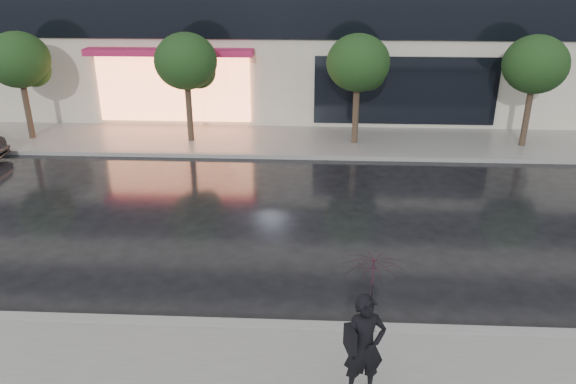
{
  "coord_description": "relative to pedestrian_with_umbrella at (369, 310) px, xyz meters",
  "views": [
    {
      "loc": [
        1.57,
        -9.6,
        6.47
      ],
      "look_at": [
        0.97,
        2.28,
        1.4
      ],
      "focal_mm": 35.0,
      "sensor_mm": 36.0,
      "label": 1
    }
  ],
  "objects": [
    {
      "name": "ground",
      "position": [
        -2.41,
        2.66,
        -1.65
      ],
      "size": [
        120.0,
        120.0,
        0.0
      ],
      "primitive_type": "plane",
      "color": "black",
      "rests_on": "ground"
    },
    {
      "name": "sidewalk_far",
      "position": [
        -2.41,
        12.91,
        -1.59
      ],
      "size": [
        60.0,
        3.5,
        0.12
      ],
      "primitive_type": "cube",
      "color": "slate",
      "rests_on": "ground"
    },
    {
      "name": "curb_near",
      "position": [
        -2.41,
        1.66,
        -1.58
      ],
      "size": [
        60.0,
        0.25,
        0.14
      ],
      "primitive_type": "cube",
      "color": "gray",
      "rests_on": "ground"
    },
    {
      "name": "curb_far",
      "position": [
        -2.41,
        11.16,
        -1.58
      ],
      "size": [
        60.0,
        0.25,
        0.14
      ],
      "primitive_type": "cube",
      "color": "gray",
      "rests_on": "ground"
    },
    {
      "name": "tree_far_west",
      "position": [
        -11.35,
        12.69,
        1.27
      ],
      "size": [
        2.2,
        2.2,
        3.99
      ],
      "color": "#33261C",
      "rests_on": "ground"
    },
    {
      "name": "tree_mid_west",
      "position": [
        -5.35,
        12.69,
        1.27
      ],
      "size": [
        2.2,
        2.2,
        3.99
      ],
      "color": "#33261C",
      "rests_on": "ground"
    },
    {
      "name": "tree_mid_east",
      "position": [
        0.65,
        12.69,
        1.27
      ],
      "size": [
        2.2,
        2.2,
        3.99
      ],
      "color": "#33261C",
      "rests_on": "ground"
    },
    {
      "name": "tree_far_east",
      "position": [
        6.65,
        12.69,
        1.27
      ],
      "size": [
        2.2,
        2.2,
        3.99
      ],
      "color": "#33261C",
      "rests_on": "ground"
    },
    {
      "name": "pedestrian_with_umbrella",
      "position": [
        0.0,
        0.0,
        0.0
      ],
      "size": [
        1.09,
        1.11,
        2.4
      ],
      "rotation": [
        0.0,
        0.0,
        0.24
      ],
      "color": "black",
      "rests_on": "sidewalk_near"
    }
  ]
}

